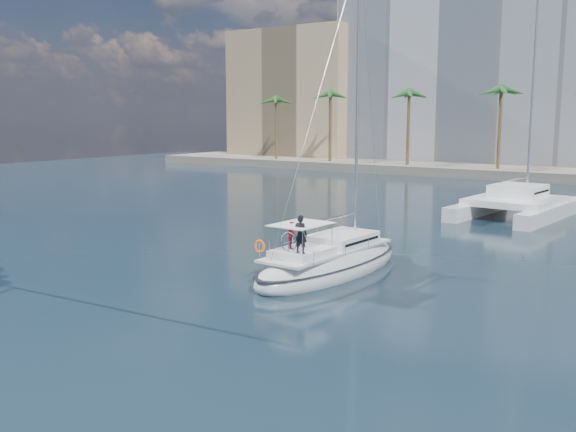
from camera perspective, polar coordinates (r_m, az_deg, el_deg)
The scene contains 9 objects.
ground at distance 31.98m, azimuth -1.97°, elevation -5.29°, with size 160.00×160.00×0.00m, color black.
quay at distance 88.33m, azimuth 21.87°, elevation 3.56°, with size 120.00×14.00×1.20m, color gray.
building_modern at distance 102.85m, azimuth 17.08°, elevation 11.96°, with size 42.00×16.00×28.00m, color silver.
building_tan_left at distance 111.76m, azimuth 1.25°, elevation 10.52°, with size 22.00×14.00×22.00m, color tan.
palm_left at distance 97.33m, azimuth 1.42°, elevation 10.34°, with size 3.60×3.60×12.30m.
palm_centre at distance 84.16m, azimuth 21.68°, elevation 9.95°, with size 3.60×3.60×12.30m.
main_sloop at distance 32.37m, azimuth 3.75°, elevation -4.18°, with size 4.32×11.47×16.72m.
catamaran at distance 53.42m, azimuth 19.67°, elevation 1.21°, with size 7.78×13.66×18.95m.
seagull at distance 34.34m, azimuth -1.18°, elevation -3.58°, with size 1.14×0.49×0.21m.
Camera 1 is at (18.15, -25.14, 7.84)m, focal length 40.00 mm.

